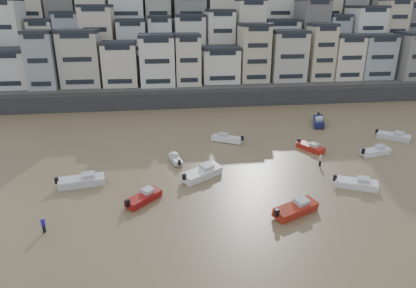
{
  "coord_description": "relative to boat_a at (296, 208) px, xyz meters",
  "views": [
    {
      "loc": [
        -3.51,
        -16.64,
        21.7
      ],
      "look_at": [
        2.74,
        30.0,
        4.0
      ],
      "focal_mm": 32.0,
      "sensor_mm": 36.0,
      "label": 1
    }
  ],
  "objects": [
    {
      "name": "boat_i",
      "position": [
        15.91,
        30.82,
        0.08
      ],
      "size": [
        4.45,
        6.95,
        1.8
      ],
      "primitive_type": null,
      "rotation": [
        0.0,
        0.0,
        -1.95
      ],
      "color": "#151942",
      "rests_on": "ground"
    },
    {
      "name": "boat_a",
      "position": [
        0.0,
        0.0,
        0.0
      ],
      "size": [
        6.27,
        4.4,
        1.64
      ],
      "primitive_type": null,
      "rotation": [
        0.0,
        0.0,
        0.45
      ],
      "color": "#9D2213",
      "rests_on": "ground"
    },
    {
      "name": "boat_e",
      "position": [
        9.14,
        18.16,
        -0.12
      ],
      "size": [
        3.89,
        5.29,
        1.39
      ],
      "primitive_type": null,
      "rotation": [
        0.0,
        0.0,
        -1.08
      ],
      "color": "#A81F14",
      "rests_on": "ground"
    },
    {
      "name": "boat_f",
      "position": [
        -12.38,
        16.22,
        -0.26
      ],
      "size": [
        2.21,
        4.33,
        1.13
      ],
      "primitive_type": null,
      "rotation": [
        0.0,
        0.0,
        1.79
      ],
      "color": "silver",
      "rests_on": "ground"
    },
    {
      "name": "boat_j",
      "position": [
        -16.69,
        4.99,
        -0.11
      ],
      "size": [
        4.84,
        4.92,
        1.42
      ],
      "primitive_type": null,
      "rotation": [
        0.0,
        0.0,
        0.8
      ],
      "color": "maroon",
      "rests_on": "ground"
    },
    {
      "name": "person_pink",
      "position": [
        8.13,
        12.23,
        0.05
      ],
      "size": [
        0.44,
        0.44,
        1.74
      ],
      "primitive_type": null,
      "color": "#F4ACAC",
      "rests_on": "ground"
    },
    {
      "name": "boat_g",
      "position": [
        25.18,
        21.08,
        -0.04
      ],
      "size": [
        5.62,
        5.05,
        1.56
      ],
      "primitive_type": null,
      "rotation": [
        0.0,
        0.0,
        -0.68
      ],
      "color": "silver",
      "rests_on": "ground"
    },
    {
      "name": "person_blue",
      "position": [
        -26.57,
        0.07,
        0.05
      ],
      "size": [
        0.44,
        0.44,
        1.74
      ],
      "primitive_type": null,
      "color": "#2418B4",
      "rests_on": "ground"
    },
    {
      "name": "harbor_wall",
      "position": [
        -0.8,
        47.61,
        0.93
      ],
      "size": [
        140.0,
        3.0,
        3.5
      ],
      "primitive_type": "cube",
      "color": "#38383A",
      "rests_on": "ground"
    },
    {
      "name": "boat_c",
      "position": [
        -9.16,
        10.4,
        0.06
      ],
      "size": [
        6.51,
        5.51,
        1.77
      ],
      "primitive_type": null,
      "rotation": [
        0.0,
        0.0,
        0.62
      ],
      "color": "white",
      "rests_on": "ground"
    },
    {
      "name": "hillside",
      "position": [
        3.93,
        87.45,
        12.19
      ],
      "size": [
        141.04,
        66.0,
        50.0
      ],
      "color": "#4C4C47",
      "rests_on": "ground"
    },
    {
      "name": "boat_h",
      "position": [
        -3.31,
        23.81,
        -0.06
      ],
      "size": [
        5.8,
        4.33,
        1.53
      ],
      "primitive_type": null,
      "rotation": [
        0.0,
        0.0,
        2.63
      ],
      "color": "white",
      "rests_on": "ground"
    },
    {
      "name": "boat_b",
      "position": [
        9.81,
        5.03,
        -0.06
      ],
      "size": [
        5.8,
        4.03,
        1.51
      ],
      "primitive_type": null,
      "rotation": [
        0.0,
        0.0,
        -0.44
      ],
      "color": "white",
      "rests_on": "ground"
    },
    {
      "name": "boat_k",
      "position": [
        -24.65,
        10.27,
        0.03
      ],
      "size": [
        6.45,
        2.98,
        1.69
      ],
      "primitive_type": null,
      "rotation": [
        0.0,
        0.0,
        0.16
      ],
      "color": "silver",
      "rests_on": "ground"
    },
    {
      "name": "boat_d",
      "position": [
        18.36,
        15.06,
        -0.11
      ],
      "size": [
        5.49,
        2.88,
        1.43
      ],
      "primitive_type": null,
      "rotation": [
        0.0,
        0.0,
        0.23
      ],
      "color": "white",
      "rests_on": "ground"
    }
  ]
}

